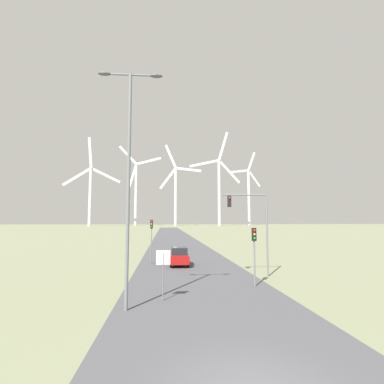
# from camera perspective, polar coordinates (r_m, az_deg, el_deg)

# --- Properties ---
(road_surface) EXTENTS (10.00, 240.00, 0.01)m
(road_surface) POSITION_cam_1_polar(r_m,az_deg,el_deg) (56.56, -2.83, -9.92)
(road_surface) COLOR #47474C
(road_surface) RESTS_ON ground
(streetlamp) EXTENTS (3.46, 0.32, 12.48)m
(streetlamp) POSITION_cam_1_polar(r_m,az_deg,el_deg) (16.18, -11.94, 5.66)
(streetlamp) COLOR slate
(streetlamp) RESTS_ON ground
(stop_sign_near) EXTENTS (0.81, 0.07, 2.81)m
(stop_sign_near) POSITION_cam_1_polar(r_m,az_deg,el_deg) (17.64, -5.51, -13.73)
(stop_sign_near) COLOR slate
(stop_sign_near) RESTS_ON ground
(traffic_light_post_near_left) EXTENTS (0.28, 0.34, 4.56)m
(traffic_light_post_near_left) POSITION_cam_1_polar(r_m,az_deg,el_deg) (32.07, -7.72, -7.48)
(traffic_light_post_near_left) COLOR slate
(traffic_light_post_near_left) RESTS_ON ground
(traffic_light_post_near_right) EXTENTS (0.28, 0.33, 4.00)m
(traffic_light_post_near_right) POSITION_cam_1_polar(r_m,az_deg,el_deg) (21.47, 11.77, -9.55)
(traffic_light_post_near_right) COLOR slate
(traffic_light_post_near_right) RESTS_ON ground
(traffic_light_mast_overhead) EXTENTS (3.72, 0.34, 6.84)m
(traffic_light_mast_overhead) POSITION_cam_1_polar(r_m,az_deg,el_deg) (25.02, 11.51, -4.78)
(traffic_light_mast_overhead) COLOR slate
(traffic_light_mast_overhead) RESTS_ON ground
(car_approaching) EXTENTS (1.88, 4.11, 1.83)m
(car_approaching) POSITION_cam_1_polar(r_m,az_deg,el_deg) (30.69, -2.49, -12.13)
(car_approaching) COLOR maroon
(car_approaching) RESTS_ON ground
(wind_turbine_far_left) EXTENTS (39.01, 8.57, 64.00)m
(wind_turbine_far_left) POSITION_cam_1_polar(r_m,az_deg,el_deg) (224.90, -18.78, 0.57)
(wind_turbine_far_left) COLOR silver
(wind_turbine_far_left) RESTS_ON ground
(wind_turbine_left) EXTENTS (34.94, 5.68, 65.51)m
(wind_turbine_left) POSITION_cam_1_polar(r_m,az_deg,el_deg) (246.89, -10.62, 0.85)
(wind_turbine_left) COLOR silver
(wind_turbine_left) RESTS_ON ground
(wind_turbine_center) EXTENTS (32.67, 3.49, 63.76)m
(wind_turbine_center) POSITION_cam_1_polar(r_m,az_deg,el_deg) (233.22, -3.13, 0.45)
(wind_turbine_center) COLOR silver
(wind_turbine_center) RESTS_ON ground
(wind_turbine_right) EXTENTS (39.95, 3.20, 73.37)m
(wind_turbine_right) POSITION_cam_1_polar(r_m,az_deg,el_deg) (231.08, 5.19, 1.40)
(wind_turbine_right) COLOR silver
(wind_turbine_right) RESTS_ON ground
(wind_turbine_far_right) EXTENTS (28.47, 7.59, 64.28)m
(wind_turbine_far_right) POSITION_cam_1_polar(r_m,az_deg,el_deg) (263.69, 10.76, 0.08)
(wind_turbine_far_right) COLOR silver
(wind_turbine_far_right) RESTS_ON ground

